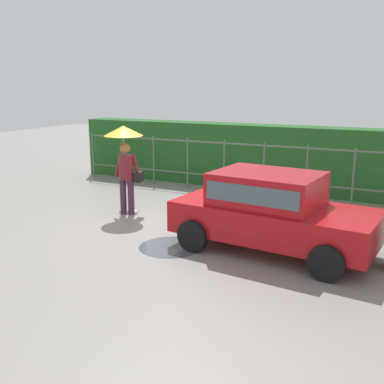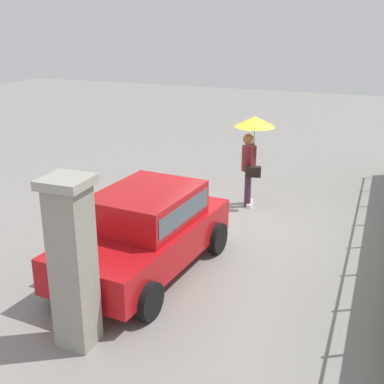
{
  "view_description": "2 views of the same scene",
  "coord_description": "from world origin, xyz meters",
  "views": [
    {
      "loc": [
        4.77,
        -8.72,
        3.05
      ],
      "look_at": [
        0.74,
        -0.66,
        0.92
      ],
      "focal_mm": 42.49,
      "sensor_mm": 36.0,
      "label": 1
    },
    {
      "loc": [
        9.83,
        2.89,
        4.37
      ],
      "look_at": [
        0.76,
        -0.57,
        0.94
      ],
      "focal_mm": 48.15,
      "sensor_mm": 36.0,
      "label": 2
    }
  ],
  "objects": [
    {
      "name": "fence_section",
      "position": [
        -0.2,
        3.29,
        0.82
      ],
      "size": [
        9.57,
        0.05,
        1.5
      ],
      "color": "#59605B",
      "rests_on": "ground"
    },
    {
      "name": "hedge_row",
      "position": [
        -0.2,
        4.21,
        0.95
      ],
      "size": [
        10.52,
        0.9,
        1.9
      ],
      "primitive_type": "cube",
      "color": "#235B23",
      "rests_on": "ground"
    },
    {
      "name": "pedestrian",
      "position": [
        -1.41,
        0.09,
        1.56
      ],
      "size": [
        0.93,
        0.93,
        2.12
      ],
      "rotation": [
        0.0,
        0.0,
        1.79
      ],
      "color": "#47283D",
      "rests_on": "ground"
    },
    {
      "name": "puddle_near",
      "position": [
        0.69,
        -1.51,
        0.0
      ],
      "size": [
        1.22,
        1.22,
        0.0
      ],
      "primitive_type": "cylinder",
      "color": "#4C545B",
      "rests_on": "ground"
    },
    {
      "name": "ground_plane",
      "position": [
        0.0,
        0.0,
        0.0
      ],
      "size": [
        40.0,
        40.0,
        0.0
      ],
      "primitive_type": "plane",
      "color": "gray"
    },
    {
      "name": "car",
      "position": [
        2.44,
        -0.79,
        0.8
      ],
      "size": [
        3.87,
        2.16,
        1.48
      ],
      "rotation": [
        0.0,
        0.0,
        -0.1
      ],
      "color": "#B71116",
      "rests_on": "ground"
    }
  ]
}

